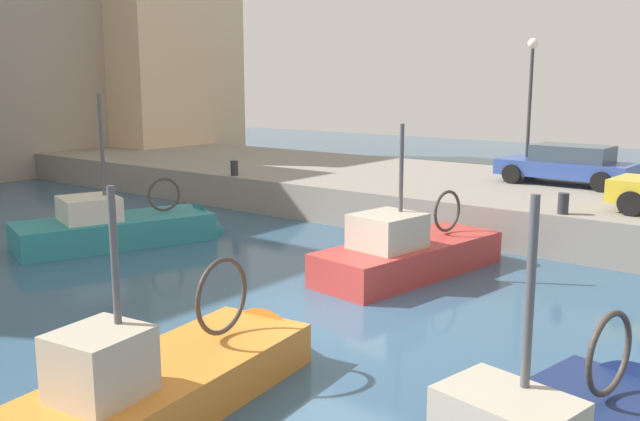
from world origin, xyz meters
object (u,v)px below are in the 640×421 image
fishing_boat_red (417,266)px  mooring_bollard_north (234,168)px  parked_car_blue (567,164)px  fishing_boat_orange (174,398)px  quay_streetlamp (531,85)px  fishing_boat_teal (128,239)px  mooring_bollard_mid (563,204)px

fishing_boat_red → mooring_bollard_north: fishing_boat_red is taller
parked_car_blue → mooring_bollard_north: parked_car_blue is taller
fishing_boat_orange → quay_streetlamp: bearing=5.8°
fishing_boat_teal → fishing_boat_red: size_ratio=1.05×
parked_car_blue → mooring_bollard_mid: parked_car_blue is taller
fishing_boat_red → fishing_boat_orange: 8.42m
parked_car_blue → fishing_boat_red: bearing=175.8°
fishing_boat_orange → fishing_boat_red: bearing=5.7°
fishing_boat_teal → parked_car_blue: size_ratio=1.49×
fishing_boat_teal → fishing_boat_orange: 10.78m
fishing_boat_teal → fishing_boat_red: (2.45, -8.17, 0.02)m
fishing_boat_teal → mooring_bollard_north: fishing_boat_teal is taller
quay_streetlamp → parked_car_blue: bearing=-105.9°
fishing_boat_orange → parked_car_blue: size_ratio=1.47×
fishing_boat_red → fishing_boat_orange: fishing_boat_red is taller
fishing_boat_orange → quay_streetlamp: size_ratio=1.32×
parked_car_blue → mooring_bollard_north: 11.56m
fishing_boat_orange → parked_car_blue: bearing=0.6°
fishing_boat_teal → quay_streetlamp: 14.30m
quay_streetlamp → mooring_bollard_north: bearing=122.9°
fishing_boat_teal → mooring_bollard_mid: fishing_boat_teal is taller
fishing_boat_red → parked_car_blue: size_ratio=1.43×
fishing_boat_red → fishing_boat_teal: bearing=106.7°
mooring_bollard_mid → quay_streetlamp: bearing=30.0°
fishing_boat_red → mooring_bollard_mid: bearing=-34.1°
fishing_boat_teal → fishing_boat_orange: fishing_boat_teal is taller
fishing_boat_red → parked_car_blue: fishing_boat_red is taller
fishing_boat_orange → quay_streetlamp: (17.47, 1.76, 4.35)m
fishing_boat_teal → fishing_boat_red: bearing=-73.3°
mooring_bollard_north → fishing_boat_red: bearing=-109.6°
mooring_bollard_north → quay_streetlamp: quay_streetlamp is taller
parked_car_blue → mooring_bollard_north: size_ratio=7.92×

